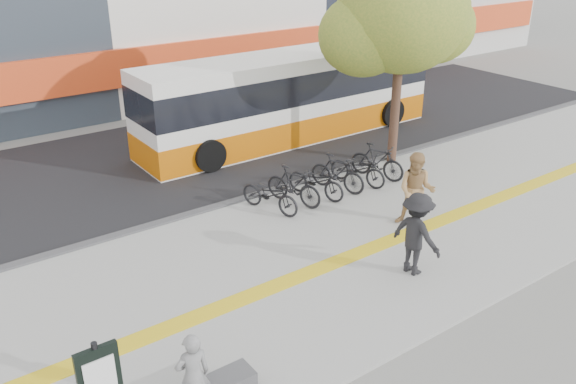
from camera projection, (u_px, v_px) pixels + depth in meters
ground at (296, 316)px, 11.60m from camera, size 120.00×120.00×0.00m
sidewalk at (254, 280)px, 12.70m from camera, size 40.00×7.00×0.08m
tactile_strip at (267, 289)px, 12.31m from camera, size 40.00×0.45×0.01m
street at (121, 171)px, 18.25m from camera, size 40.00×8.00×0.06m
curb at (180, 218)px, 15.27m from camera, size 40.00×0.25×0.14m
street_tree at (399, 16)px, 17.12m from camera, size 4.40×3.80×6.31m
bus at (290, 99)px, 20.50m from camera, size 10.89×2.58×2.90m
bicycle_row at (326, 177)px, 16.44m from camera, size 4.85×1.88×1.04m
seated_woman at (193, 376)px, 8.89m from camera, size 0.58×0.43×1.48m
pedestrian_tan at (416, 190)px, 14.51m from camera, size 1.11×1.17×1.90m
pedestrian_dark at (416, 234)px, 12.56m from camera, size 0.78×1.24×1.84m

